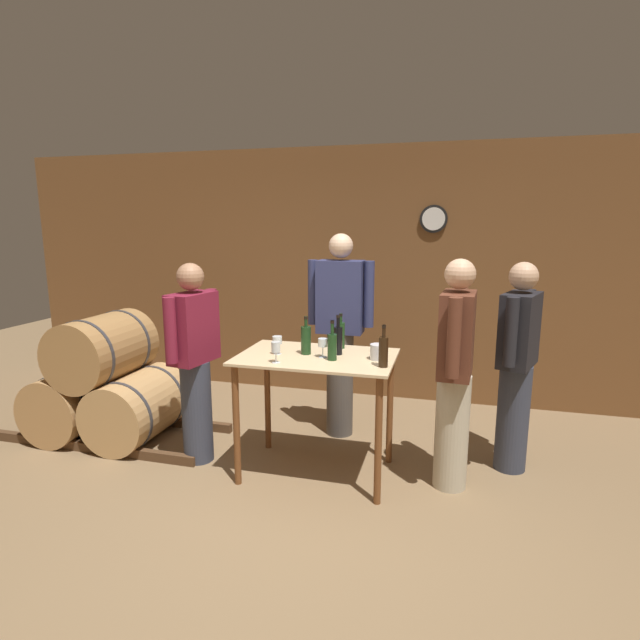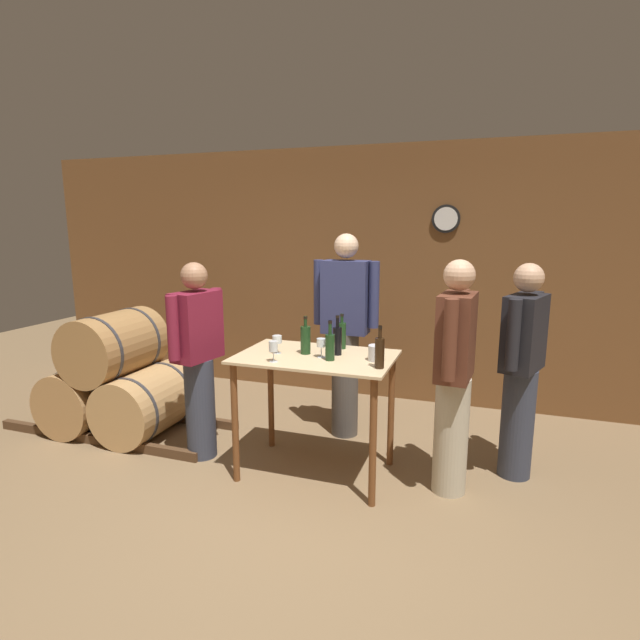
# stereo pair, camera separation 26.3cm
# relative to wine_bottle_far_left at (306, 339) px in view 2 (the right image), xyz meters

# --- Properties ---
(ground_plane) EXTENTS (14.00, 14.00, 0.00)m
(ground_plane) POSITION_rel_wine_bottle_far_left_xyz_m (0.15, -0.76, -1.05)
(ground_plane) COLOR brown
(back_wall) EXTENTS (8.40, 0.08, 2.70)m
(back_wall) POSITION_rel_wine_bottle_far_left_xyz_m (0.15, 1.87, 0.30)
(back_wall) COLOR brown
(back_wall) RESTS_ON ground_plane
(barrel_rack) EXTENTS (2.10, 0.83, 1.12)m
(barrel_rack) POSITION_rel_wine_bottle_far_left_xyz_m (-1.92, 0.16, -0.59)
(barrel_rack) COLOR #4C331E
(barrel_rack) RESTS_ON ground_plane
(tasting_table) EXTENTS (1.16, 0.75, 0.94)m
(tasting_table) POSITION_rel_wine_bottle_far_left_xyz_m (0.09, -0.02, -0.28)
(tasting_table) COLOR #D1B284
(tasting_table) RESTS_ON ground_plane
(wine_bottle_far_left) EXTENTS (0.08, 0.08, 0.29)m
(wine_bottle_far_left) POSITION_rel_wine_bottle_far_left_xyz_m (0.00, 0.00, 0.00)
(wine_bottle_far_left) COLOR #193819
(wine_bottle_far_left) RESTS_ON tasting_table
(wine_bottle_left) EXTENTS (0.07, 0.07, 0.28)m
(wine_bottle_left) POSITION_rel_wine_bottle_far_left_xyz_m (0.21, 0.24, -0.00)
(wine_bottle_left) COLOR #193819
(wine_bottle_left) RESTS_ON tasting_table
(wine_bottle_center) EXTENTS (0.07, 0.07, 0.29)m
(wine_bottle_center) POSITION_rel_wine_bottle_far_left_xyz_m (0.23, -0.11, -0.01)
(wine_bottle_center) COLOR #193819
(wine_bottle_center) RESTS_ON tasting_table
(wine_bottle_right) EXTENTS (0.07, 0.07, 0.30)m
(wine_bottle_right) POSITION_rel_wine_bottle_far_left_xyz_m (0.23, 0.05, 0.00)
(wine_bottle_right) COLOR black
(wine_bottle_right) RESTS_ON tasting_table
(wine_bottle_far_right) EXTENTS (0.07, 0.07, 0.29)m
(wine_bottle_far_right) POSITION_rel_wine_bottle_far_left_xyz_m (0.61, -0.19, 0.00)
(wine_bottle_far_right) COLOR black
(wine_bottle_far_right) RESTS_ON tasting_table
(wine_glass_near_left) EXTENTS (0.07, 0.07, 0.14)m
(wine_glass_near_left) POSITION_rel_wine_bottle_far_left_xyz_m (-0.21, -0.06, -0.01)
(wine_glass_near_left) COLOR silver
(wine_glass_near_left) RESTS_ON tasting_table
(wine_glass_near_center) EXTENTS (0.06, 0.06, 0.15)m
(wine_glass_near_center) POSITION_rel_wine_bottle_far_left_xyz_m (-0.14, -0.28, -0.00)
(wine_glass_near_center) COLOR silver
(wine_glass_near_center) RESTS_ON tasting_table
(wine_glass_near_right) EXTENTS (0.07, 0.07, 0.14)m
(wine_glass_near_right) POSITION_rel_wine_bottle_far_left_xyz_m (0.15, -0.06, -0.01)
(wine_glass_near_right) COLOR silver
(wine_glass_near_right) RESTS_ON tasting_table
(ice_bucket) EXTENTS (0.12, 0.12, 0.11)m
(ice_bucket) POSITION_rel_wine_bottle_far_left_xyz_m (0.54, -0.01, -0.06)
(ice_bucket) COLOR silver
(ice_bucket) RESTS_ON tasting_table
(person_host) EXTENTS (0.29, 0.58, 1.60)m
(person_host) POSITION_rel_wine_bottle_far_left_xyz_m (-0.90, -0.06, -0.20)
(person_host) COLOR #333847
(person_host) RESTS_ON ground_plane
(person_visitor_with_scarf) EXTENTS (0.59, 0.24, 1.82)m
(person_visitor_with_scarf) POSITION_rel_wine_bottle_far_left_xyz_m (0.10, 0.75, -0.08)
(person_visitor_with_scarf) COLOR #4C4742
(person_visitor_with_scarf) RESTS_ON ground_plane
(person_visitor_bearded) EXTENTS (0.25, 0.59, 1.67)m
(person_visitor_bearded) POSITION_rel_wine_bottle_far_left_xyz_m (1.08, 0.03, -0.17)
(person_visitor_bearded) COLOR #B7AD93
(person_visitor_bearded) RESTS_ON ground_plane
(person_visitor_near_door) EXTENTS (0.34, 0.56, 1.62)m
(person_visitor_near_door) POSITION_rel_wine_bottle_far_left_xyz_m (1.54, 0.43, -0.19)
(person_visitor_near_door) COLOR #333847
(person_visitor_near_door) RESTS_ON ground_plane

